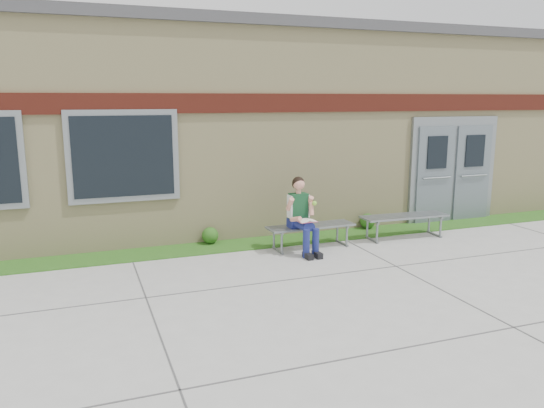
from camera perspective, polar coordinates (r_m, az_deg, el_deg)
name	(u,v)px	position (r m, az deg, el deg)	size (l,w,h in m)	color
ground	(357,284)	(8.01, 9.14, -8.45)	(80.00, 80.00, 0.00)	#9E9E99
grass_strip	(291,240)	(10.24, 2.01, -3.86)	(16.00, 0.80, 0.02)	#154913
school_building	(239,123)	(13.09, -3.62, 8.72)	(16.20, 6.22, 4.20)	beige
bench_left	(311,230)	(9.68, 4.18, -2.84)	(1.64, 0.50, 0.42)	slate
bench_right	(404,220)	(10.64, 14.04, -1.73)	(1.76, 0.56, 0.45)	slate
girl	(302,214)	(9.31, 3.23, -1.13)	(0.50, 0.82, 1.34)	navy
shrub_mid	(210,235)	(9.98, -6.67, -3.37)	(0.31, 0.31, 0.31)	#154913
shrub_east	(368,221)	(11.21, 10.24, -1.81)	(0.32, 0.32, 0.32)	#154913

